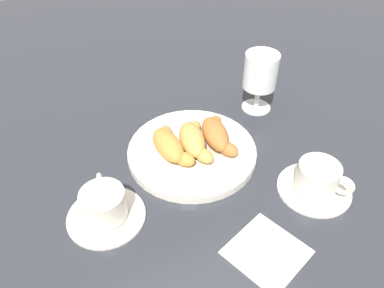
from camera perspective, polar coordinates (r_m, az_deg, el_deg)
ground_plane at (r=0.77m, az=1.37°, el=-2.22°), size 2.20×2.20×0.00m
pastry_plate at (r=0.77m, az=0.00°, el=-1.04°), size 0.26×0.26×0.02m
croissant_large at (r=0.74m, az=-3.41°, el=-0.18°), size 0.14×0.07×0.04m
croissant_small at (r=0.75m, az=0.24°, el=0.64°), size 0.13×0.08×0.04m
croissant_extra at (r=0.77m, az=3.73°, el=1.49°), size 0.13×0.08×0.04m
coffee_cup_near at (r=0.67m, az=-13.04°, el=-9.17°), size 0.14×0.14×0.06m
coffee_cup_far at (r=0.73m, az=18.31°, el=-5.20°), size 0.14×0.14×0.06m
juice_glass_left at (r=0.87m, az=10.27°, el=10.52°), size 0.08×0.08×0.14m
folded_napkin at (r=0.64m, az=11.18°, el=-15.58°), size 0.14×0.14×0.01m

